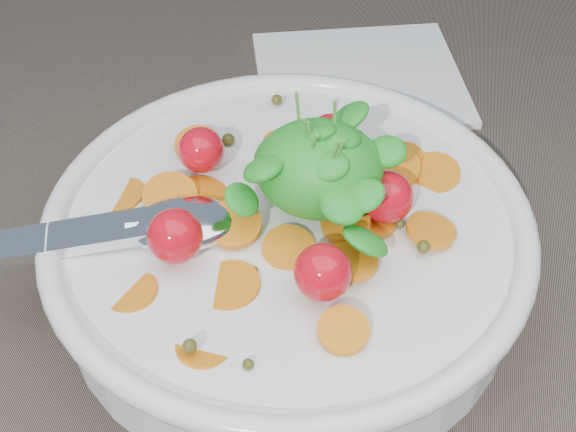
# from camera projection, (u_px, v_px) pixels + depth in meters

# --- Properties ---
(ground) EXTENTS (6.00, 6.00, 0.00)m
(ground) POSITION_uv_depth(u_px,v_px,m) (301.00, 307.00, 0.52)
(ground) COLOR brown
(ground) RESTS_ON ground
(bowl) EXTENTS (0.33, 0.30, 0.13)m
(bowl) POSITION_uv_depth(u_px,v_px,m) (288.00, 243.00, 0.51)
(bowl) COLOR white
(bowl) RESTS_ON ground
(napkin) EXTENTS (0.21, 0.19, 0.01)m
(napkin) POSITION_uv_depth(u_px,v_px,m) (359.00, 78.00, 0.69)
(napkin) COLOR white
(napkin) RESTS_ON ground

